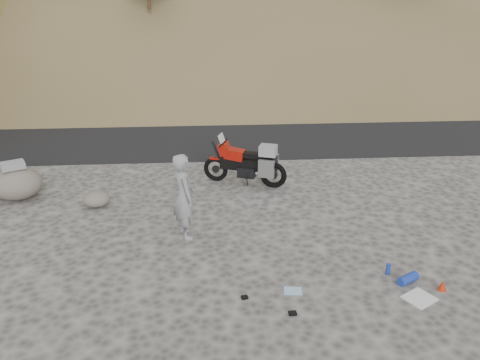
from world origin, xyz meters
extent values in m
plane|color=#42403D|center=(0.00, 0.00, 0.00)|extent=(140.00, 140.00, 0.00)
cube|color=black|center=(0.00, 9.00, 0.00)|extent=(120.00, 7.00, 0.05)
torus|color=black|center=(-1.32, 3.93, 0.35)|extent=(0.71, 0.36, 0.71)
cylinder|color=black|center=(-1.32, 3.93, 0.35)|extent=(0.22, 0.13, 0.22)
torus|color=black|center=(0.25, 3.37, 0.35)|extent=(0.76, 0.39, 0.75)
cylinder|color=black|center=(0.25, 3.37, 0.35)|extent=(0.25, 0.16, 0.24)
cylinder|color=black|center=(-1.24, 3.90, 0.75)|extent=(0.40, 0.20, 0.87)
cylinder|color=black|center=(-1.10, 3.85, 1.16)|extent=(0.27, 0.64, 0.05)
cube|color=black|center=(-0.56, 3.66, 0.59)|extent=(1.30, 0.67, 0.32)
cube|color=black|center=(-0.46, 3.63, 0.38)|extent=(0.56, 0.47, 0.30)
cube|color=#971008|center=(-0.79, 3.74, 0.86)|extent=(0.64, 0.49, 0.33)
cube|color=#971008|center=(-1.07, 3.84, 0.99)|extent=(0.43, 0.45, 0.38)
cube|color=silver|center=(-1.14, 3.87, 1.27)|extent=(0.23, 0.35, 0.27)
cube|color=black|center=(-0.31, 3.57, 0.88)|extent=(0.64, 0.42, 0.13)
cube|color=black|center=(0.08, 3.44, 0.84)|extent=(0.42, 0.31, 0.11)
cube|color=#B0B1B5|center=(0.03, 3.16, 0.62)|extent=(0.45, 0.27, 0.48)
cube|color=#B0B1B5|center=(0.21, 3.68, 0.62)|extent=(0.45, 0.27, 0.48)
cube|color=gray|center=(0.10, 3.43, 1.05)|extent=(0.55, 0.50, 0.28)
cube|color=#971008|center=(-1.32, 3.93, 0.68)|extent=(0.35, 0.23, 0.04)
cylinder|color=black|center=(-0.47, 3.43, 0.19)|extent=(0.10, 0.22, 0.39)
cylinder|color=#B0B1B5|center=(0.00, 3.30, 0.43)|extent=(0.49, 0.26, 0.14)
imported|color=gray|center=(-2.06, 0.77, 0.00)|extent=(0.68, 0.82, 1.93)
ellipsoid|color=#5C564E|center=(-6.51, 3.08, 0.42)|extent=(1.55, 1.42, 0.84)
cube|color=gray|center=(-6.51, 3.08, 0.93)|extent=(0.81, 0.75, 0.18)
ellipsoid|color=#5C564E|center=(-4.35, 2.46, 0.20)|extent=(0.84, 0.81, 0.40)
cube|color=white|center=(2.19, -1.80, 0.01)|extent=(0.67, 0.65, 0.02)
cylinder|color=#1B35A4|center=(2.17, -1.30, 0.09)|extent=(0.47, 0.36, 0.17)
cylinder|color=#1B35A4|center=(1.90, -1.01, 0.11)|extent=(0.11, 0.11, 0.23)
cone|color=red|center=(2.71, -1.57, 0.10)|extent=(0.18, 0.18, 0.20)
cube|color=black|center=(-0.14, -2.07, 0.02)|extent=(0.14, 0.10, 0.04)
cube|color=black|center=(-0.92, -1.57, 0.02)|extent=(0.14, 0.11, 0.04)
cube|color=#99C3EC|center=(-0.02, -1.42, 0.01)|extent=(0.35, 0.27, 0.01)
camera|label=1|loc=(-1.47, -8.45, 5.15)|focal=35.00mm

